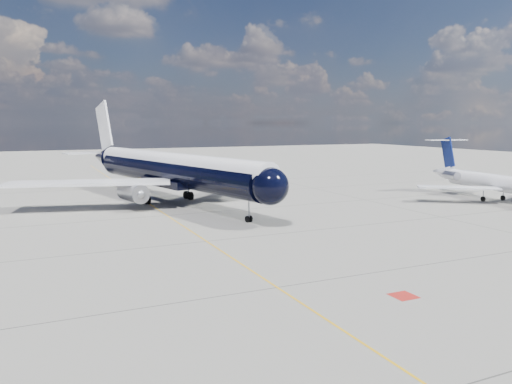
% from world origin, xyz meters
% --- Properties ---
extents(ground, '(320.00, 320.00, 0.00)m').
position_xyz_m(ground, '(0.00, 30.00, 0.00)').
color(ground, gray).
rests_on(ground, ground).
extents(taxiway_centerline, '(0.16, 160.00, 0.01)m').
position_xyz_m(taxiway_centerline, '(0.00, 25.00, 0.00)').
color(taxiway_centerline, '#DBA00B').
rests_on(taxiway_centerline, ground).
extents(red_marking, '(1.60, 1.60, 0.01)m').
position_xyz_m(red_marking, '(6.80, -10.00, 0.00)').
color(red_marking, maroon).
rests_on(red_marking, ground).
extents(main_airliner, '(42.49, 52.52, 15.35)m').
position_xyz_m(main_airliner, '(2.99, 35.68, 4.76)').
color(main_airliner, black).
rests_on(main_airliner, ground).
extents(regional_jet, '(23.27, 26.95, 9.13)m').
position_xyz_m(regional_jet, '(46.59, 17.33, 2.88)').
color(regional_jet, white).
rests_on(regional_jet, ground).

